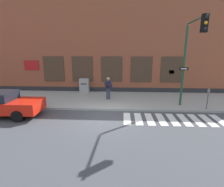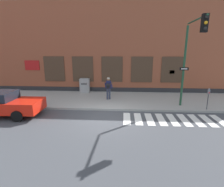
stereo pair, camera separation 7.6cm
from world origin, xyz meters
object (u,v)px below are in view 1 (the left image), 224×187
(red_car, at_px, (2,104))
(utility_box, at_px, (84,85))
(traffic_light, at_px, (191,50))
(parking_meter, at_px, (208,96))
(busker, at_px, (108,87))

(red_car, relative_size, utility_box, 3.58)
(red_car, height_order, traffic_light, traffic_light)
(red_car, relative_size, parking_meter, 3.23)
(traffic_light, relative_size, utility_box, 4.30)
(traffic_light, bearing_deg, utility_box, 149.07)
(busker, height_order, utility_box, busker)
(red_car, xyz_separation_m, utility_box, (3.83, 5.89, 0.02))
(busker, distance_m, utility_box, 3.34)
(busker, xyz_separation_m, traffic_light, (5.21, -2.27, 2.82))
(parking_meter, bearing_deg, busker, 163.19)
(parking_meter, bearing_deg, red_car, -173.08)
(traffic_light, distance_m, parking_meter, 3.26)
(utility_box, bearing_deg, red_car, -123.03)
(busker, relative_size, parking_meter, 1.23)
(busker, bearing_deg, traffic_light, -23.54)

